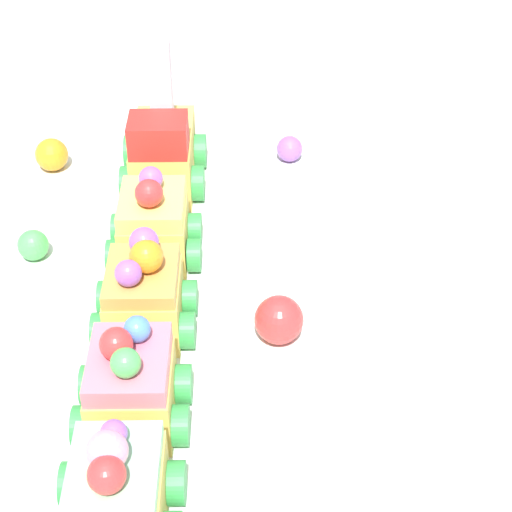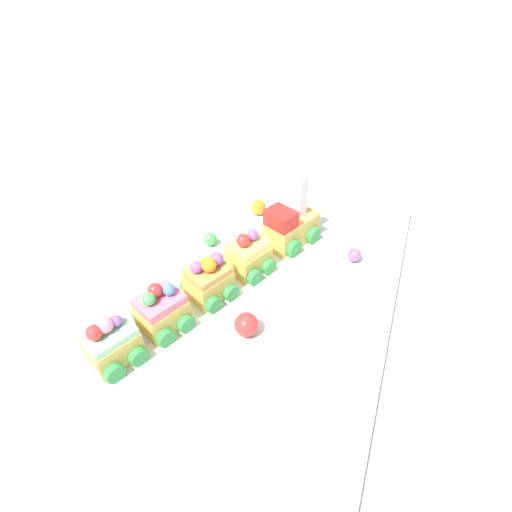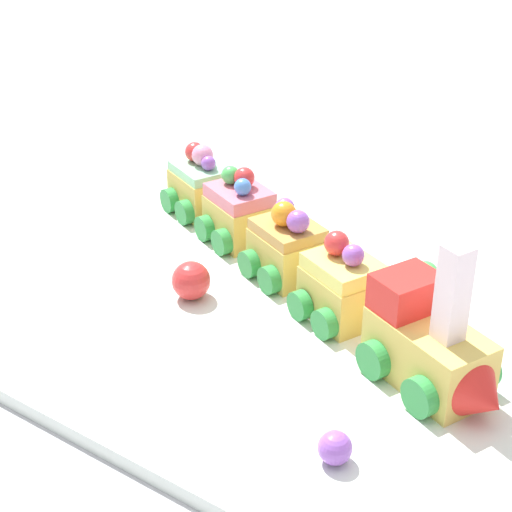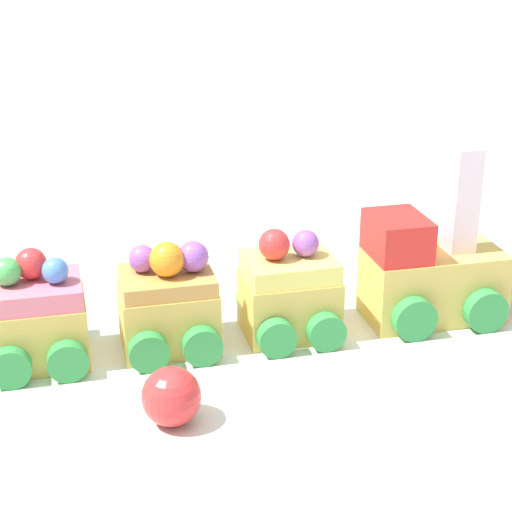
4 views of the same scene
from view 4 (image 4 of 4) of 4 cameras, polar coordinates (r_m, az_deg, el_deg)
name	(u,v)px [view 4 (image 4 of 4)]	position (r m, az deg, el deg)	size (l,w,h in m)	color
ground_plane	(236,388)	(0.51, -1.35, -8.82)	(10.00, 10.00, 0.00)	#B2B2B7
display_board	(236,380)	(0.51, -1.35, -8.24)	(0.63, 0.39, 0.01)	silver
cake_train_locomotive	(441,274)	(0.57, 12.21, -1.17)	(0.12, 0.09, 0.11)	#E0BC56
cake_car_lemon	(289,295)	(0.54, 2.21, -2.59)	(0.08, 0.08, 0.07)	#E0BC56
cake_car_caramel	(168,306)	(0.53, -5.87, -3.36)	(0.08, 0.08, 0.07)	#E0BC56
cake_car_strawberry	(36,320)	(0.52, -14.43, -4.16)	(0.08, 0.08, 0.07)	#E0BC56
gumball_green	(254,265)	(0.62, -0.11, -0.58)	(0.02, 0.02, 0.02)	#4CBC56
gumball_red	(171,396)	(0.45, -5.66, -9.30)	(0.03, 0.03, 0.03)	red
gumball_orange	(404,244)	(0.67, 9.86, 0.80)	(0.03, 0.03, 0.03)	orange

